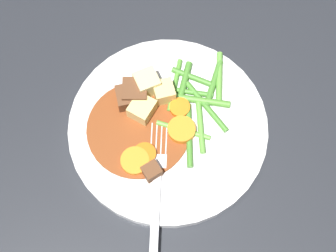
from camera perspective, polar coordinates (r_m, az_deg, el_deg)
name	(u,v)px	position (r m, az deg, el deg)	size (l,w,h in m)	color
ground_plane	(168,130)	(0.67, 0.00, -0.43)	(3.00, 3.00, 0.00)	#26282D
dinner_plate	(168,128)	(0.66, 0.00, -0.22)	(0.26, 0.26, 0.01)	white
stew_sauce	(139,129)	(0.65, -3.28, -0.31)	(0.13, 0.13, 0.00)	brown
carrot_slice_0	(145,154)	(0.64, -2.60, -3.15)	(0.03, 0.03, 0.01)	orange
carrot_slice_1	(180,108)	(0.66, 1.32, 2.00)	(0.03, 0.03, 0.01)	orange
carrot_slice_2	(135,161)	(0.64, -3.69, -3.92)	(0.04, 0.04, 0.01)	orange
carrot_slice_3	(182,130)	(0.65, 1.52, -0.45)	(0.04, 0.04, 0.01)	orange
potato_chunk_0	(164,92)	(0.66, -0.46, 3.79)	(0.03, 0.03, 0.03)	#E5CC7A
potato_chunk_1	(144,85)	(0.66, -2.69, 4.59)	(0.03, 0.03, 0.03)	#EAD68C
potato_chunk_2	(142,109)	(0.65, -2.90, 1.89)	(0.03, 0.03, 0.02)	#E5CC7A
meat_chunk_0	(152,171)	(0.63, -1.83, -5.05)	(0.02, 0.02, 0.02)	brown
meat_chunk_1	(135,92)	(0.66, -3.68, 3.74)	(0.03, 0.03, 0.03)	brown
meat_chunk_2	(125,98)	(0.66, -4.83, 3.12)	(0.03, 0.02, 0.02)	brown
green_bean_0	(201,126)	(0.65, 3.64, 0.02)	(0.01, 0.01, 0.07)	#66AD42
green_bean_1	(219,78)	(0.68, 5.72, 5.29)	(0.01, 0.01, 0.08)	#66AD42
green_bean_2	(206,106)	(0.66, 4.27, 2.21)	(0.01, 0.01, 0.08)	#4C8E33
green_bean_3	(185,91)	(0.67, 1.88, 3.88)	(0.01, 0.01, 0.08)	#4C8E33
green_bean_4	(198,100)	(0.67, 3.41, 2.89)	(0.01, 0.01, 0.08)	#599E38
green_bean_5	(175,85)	(0.68, 0.76, 4.56)	(0.01, 0.01, 0.08)	#599E38
green_bean_6	(213,84)	(0.68, 5.07, 4.73)	(0.01, 0.01, 0.07)	#4C8E33
green_bean_7	(183,130)	(0.65, 1.72, -0.47)	(0.01, 0.01, 0.07)	#66AD42
green_bean_8	(189,135)	(0.65, 2.36, -1.01)	(0.01, 0.01, 0.08)	#4C8E33
green_bean_9	(184,84)	(0.68, 1.77, 4.69)	(0.01, 0.01, 0.06)	#4C8E33
green_bean_10	(193,78)	(0.68, 2.85, 5.40)	(0.01, 0.01, 0.06)	#4C8E33
fork	(157,185)	(0.63, -1.27, -6.58)	(0.10, 0.16, 0.00)	silver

